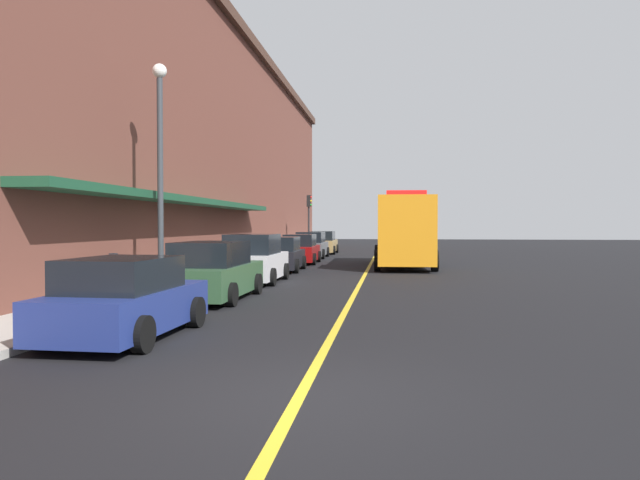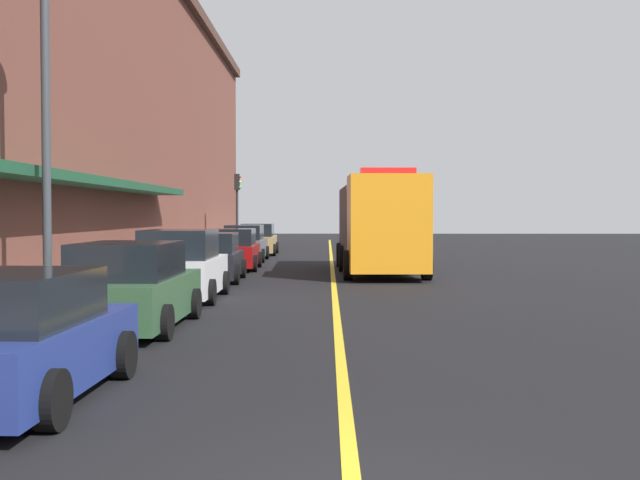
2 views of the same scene
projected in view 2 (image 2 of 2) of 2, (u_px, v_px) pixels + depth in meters
ground_plane at (332, 270)px, 30.75m from camera, size 112.00×112.00×0.00m
sidewalk_left at (175, 268)px, 30.80m from camera, size 2.40×70.00×0.15m
lane_center_stripe at (332, 270)px, 30.75m from camera, size 0.16×70.00×0.01m
parked_car_0 at (14, 340)px, 9.14m from camera, size 2.11×4.15×1.54m
parked_car_1 at (131, 288)px, 14.92m from camera, size 2.14×4.60×1.67m
parked_car_2 at (181, 267)px, 20.02m from camera, size 2.12×4.18×1.80m
parked_car_3 at (210, 258)px, 25.47m from camera, size 2.16×4.21×1.59m
parked_car_4 at (234, 250)px, 30.79m from camera, size 2.04×4.24×1.62m
parked_car_5 at (245, 244)px, 36.47m from camera, size 2.05×4.62×1.68m
parked_car_6 at (258, 240)px, 42.09m from camera, size 2.10×4.66×1.67m
utility_truck at (379, 225)px, 29.14m from camera, size 3.09×9.36×3.71m
parking_meter_0 at (185, 246)px, 28.18m from camera, size 0.14×0.18×1.33m
parking_meter_2 at (104, 264)px, 17.99m from camera, size 0.14×0.18×1.33m
parking_meter_3 at (77, 269)px, 16.09m from camera, size 0.14×0.18×1.33m
street_lamp_left at (46, 106)px, 15.94m from camera, size 0.44×0.44×6.94m
traffic_light_near at (237, 197)px, 44.17m from camera, size 0.38×0.36×4.30m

